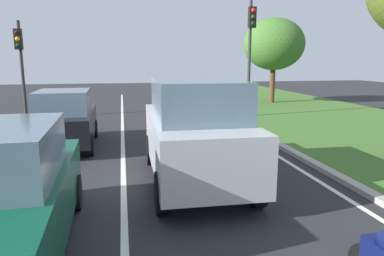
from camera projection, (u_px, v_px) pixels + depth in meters
The scene contains 10 objects.
ground_plane at pixel (144, 140), 12.01m from camera, with size 60.00×60.00×0.00m, color #262628.
lane_line_center at pixel (123, 141), 11.88m from camera, with size 0.12×32.00×0.01m, color silver.
lane_line_right_edge at pixel (245, 136), 12.69m from camera, with size 0.12×32.00×0.01m, color silver.
grass_verge_right at pixel (367, 130), 13.61m from camera, with size 9.00×48.00×0.06m, color #3D6628.
curb_right at pixel (258, 134), 12.77m from camera, with size 0.24×48.00×0.12m, color #9E9B93.
car_suv_ahead at pixel (195, 131), 7.67m from camera, with size 2.05×4.54×2.28m.
car_hatchback_far at pixel (65, 119), 10.86m from camera, with size 1.80×3.74×1.78m.
traffic_light_near_right at pixel (251, 40), 15.99m from camera, with size 0.32×0.50×5.34m.
traffic_light_overhead_left at pixel (20, 54), 15.85m from camera, with size 0.32×0.50×4.39m.
tree_roadside_far at pixel (274, 44), 21.42m from camera, with size 3.65×3.65×5.14m.
Camera 1 is at (-0.65, 2.19, 2.69)m, focal length 33.22 mm.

